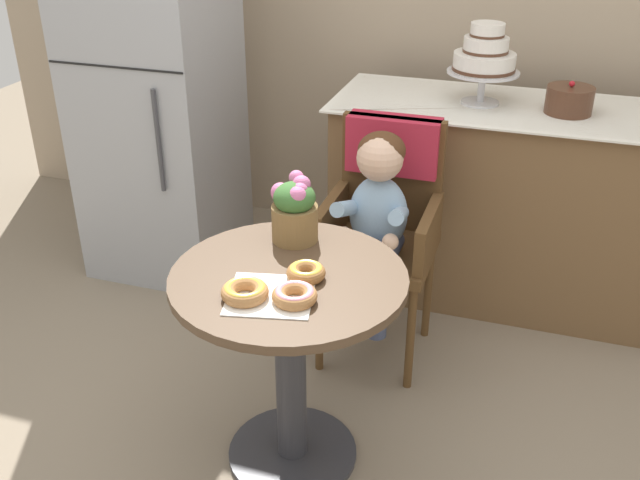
% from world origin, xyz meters
% --- Properties ---
extents(ground_plane, '(8.00, 8.00, 0.00)m').
position_xyz_m(ground_plane, '(0.00, 0.00, 0.00)').
color(ground_plane, gray).
extents(cafe_table, '(0.72, 0.72, 0.72)m').
position_xyz_m(cafe_table, '(0.00, 0.00, 0.51)').
color(cafe_table, '#4C3826').
rests_on(cafe_table, ground).
extents(wicker_chair, '(0.42, 0.45, 0.95)m').
position_xyz_m(wicker_chair, '(0.12, 0.76, 0.64)').
color(wicker_chair, brown).
rests_on(wicker_chair, ground).
extents(seated_child, '(0.27, 0.32, 0.73)m').
position_xyz_m(seated_child, '(0.12, 0.60, 0.68)').
color(seated_child, '#8CADCC').
rests_on(seated_child, ground).
extents(paper_napkin, '(0.29, 0.28, 0.00)m').
position_xyz_m(paper_napkin, '(-0.01, -0.13, 0.72)').
color(paper_napkin, white).
rests_on(paper_napkin, cafe_table).
extents(donut_front, '(0.12, 0.12, 0.04)m').
position_xyz_m(donut_front, '(0.06, -0.01, 0.74)').
color(donut_front, '#936033').
rests_on(donut_front, cafe_table).
extents(donut_mid, '(0.13, 0.13, 0.04)m').
position_xyz_m(donut_mid, '(0.07, -0.13, 0.74)').
color(donut_mid, '#AD7542').
rests_on(donut_mid, cafe_table).
extents(donut_side, '(0.14, 0.14, 0.04)m').
position_xyz_m(donut_side, '(-0.07, -0.16, 0.74)').
color(donut_side, '#AD7542').
rests_on(donut_side, cafe_table).
extents(flower_vase, '(0.16, 0.15, 0.22)m').
position_xyz_m(flower_vase, '(-0.06, 0.22, 0.83)').
color(flower_vase, brown).
rests_on(flower_vase, cafe_table).
extents(display_counter, '(1.56, 0.62, 0.90)m').
position_xyz_m(display_counter, '(0.55, 1.30, 0.45)').
color(display_counter, brown).
rests_on(display_counter, ground).
extents(tiered_cake_stand, '(0.30, 0.30, 0.33)m').
position_xyz_m(tiered_cake_stand, '(0.39, 1.30, 1.10)').
color(tiered_cake_stand, silver).
rests_on(tiered_cake_stand, display_counter).
extents(round_layer_cake, '(0.19, 0.19, 0.13)m').
position_xyz_m(round_layer_cake, '(0.74, 1.28, 0.96)').
color(round_layer_cake, '#4C2D1E').
rests_on(round_layer_cake, display_counter).
extents(refrigerator, '(0.64, 0.63, 1.70)m').
position_xyz_m(refrigerator, '(-1.05, 1.10, 0.85)').
color(refrigerator, '#9EA0A5').
rests_on(refrigerator, ground).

